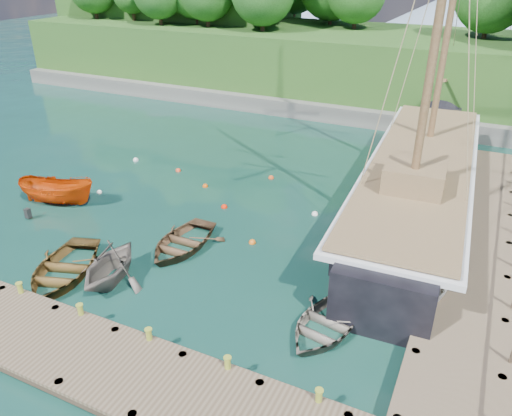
{
  "coord_description": "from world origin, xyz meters",
  "views": [
    {
      "loc": [
        10.8,
        -15.18,
        12.24
      ],
      "look_at": [
        2.25,
        2.71,
        2.0
      ],
      "focal_mm": 35.0,
      "sensor_mm": 36.0,
      "label": 1
    }
  ],
  "objects_px": {
    "motorboat_orange": "(60,204)",
    "cabin_boat_white": "(425,297)",
    "rowboat_0": "(64,276)",
    "rowboat_2": "(182,248)",
    "rowboat_3": "(325,330)",
    "rowboat_1": "(112,280)",
    "schooner": "(417,188)"
  },
  "relations": [
    {
      "from": "rowboat_1",
      "to": "cabin_boat_white",
      "type": "height_order",
      "value": "rowboat_1"
    },
    {
      "from": "rowboat_0",
      "to": "rowboat_2",
      "type": "relative_size",
      "value": 1.11
    },
    {
      "from": "motorboat_orange",
      "to": "cabin_boat_white",
      "type": "distance_m",
      "value": 19.3
    },
    {
      "from": "rowboat_0",
      "to": "rowboat_3",
      "type": "height_order",
      "value": "rowboat_0"
    },
    {
      "from": "motorboat_orange",
      "to": "rowboat_0",
      "type": "bearing_deg",
      "value": -147.31
    },
    {
      "from": "rowboat_1",
      "to": "cabin_boat_white",
      "type": "bearing_deg",
      "value": 11.12
    },
    {
      "from": "rowboat_0",
      "to": "motorboat_orange",
      "type": "distance_m",
      "value": 7.27
    },
    {
      "from": "rowboat_0",
      "to": "cabin_boat_white",
      "type": "distance_m",
      "value": 14.94
    },
    {
      "from": "motorboat_orange",
      "to": "schooner",
      "type": "bearing_deg",
      "value": -79.57
    },
    {
      "from": "rowboat_1",
      "to": "motorboat_orange",
      "type": "height_order",
      "value": "rowboat_1"
    },
    {
      "from": "cabin_boat_white",
      "to": "rowboat_2",
      "type": "bearing_deg",
      "value": -172.13
    },
    {
      "from": "rowboat_1",
      "to": "motorboat_orange",
      "type": "xyz_separation_m",
      "value": [
        -7.28,
        4.41,
        0.0
      ]
    },
    {
      "from": "schooner",
      "to": "rowboat_1",
      "type": "bearing_deg",
      "value": -132.7
    },
    {
      "from": "rowboat_3",
      "to": "motorboat_orange",
      "type": "bearing_deg",
      "value": 178.41
    },
    {
      "from": "cabin_boat_white",
      "to": "schooner",
      "type": "height_order",
      "value": "schooner"
    },
    {
      "from": "cabin_boat_white",
      "to": "schooner",
      "type": "bearing_deg",
      "value": 105.25
    },
    {
      "from": "rowboat_2",
      "to": "motorboat_orange",
      "type": "relative_size",
      "value": 0.98
    },
    {
      "from": "rowboat_1",
      "to": "cabin_boat_white",
      "type": "distance_m",
      "value": 12.82
    },
    {
      "from": "rowboat_1",
      "to": "cabin_boat_white",
      "type": "relative_size",
      "value": 0.83
    },
    {
      "from": "rowboat_3",
      "to": "schooner",
      "type": "height_order",
      "value": "schooner"
    },
    {
      "from": "rowboat_0",
      "to": "motorboat_orange",
      "type": "bearing_deg",
      "value": 118.05
    },
    {
      "from": "schooner",
      "to": "rowboat_0",
      "type": "bearing_deg",
      "value": -136.43
    },
    {
      "from": "rowboat_2",
      "to": "rowboat_3",
      "type": "xyz_separation_m",
      "value": [
        7.77,
        -2.52,
        0.0
      ]
    },
    {
      "from": "motorboat_orange",
      "to": "rowboat_3",
      "type": "bearing_deg",
      "value": -115.68
    },
    {
      "from": "rowboat_2",
      "to": "rowboat_1",
      "type": "bearing_deg",
      "value": -109.49
    },
    {
      "from": "rowboat_3",
      "to": "schooner",
      "type": "distance_m",
      "value": 11.42
    },
    {
      "from": "motorboat_orange",
      "to": "schooner",
      "type": "xyz_separation_m",
      "value": [
        17.52,
        7.8,
        1.16
      ]
    },
    {
      "from": "rowboat_2",
      "to": "cabin_boat_white",
      "type": "xyz_separation_m",
      "value": [
        10.77,
        1.04,
        0.0
      ]
    },
    {
      "from": "schooner",
      "to": "rowboat_2",
      "type": "bearing_deg",
      "value": -138.41
    },
    {
      "from": "motorboat_orange",
      "to": "cabin_boat_white",
      "type": "bearing_deg",
      "value": -103.36
    },
    {
      "from": "rowboat_2",
      "to": "rowboat_3",
      "type": "bearing_deg",
      "value": -17.54
    },
    {
      "from": "rowboat_0",
      "to": "rowboat_3",
      "type": "relative_size",
      "value": 1.18
    }
  ]
}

